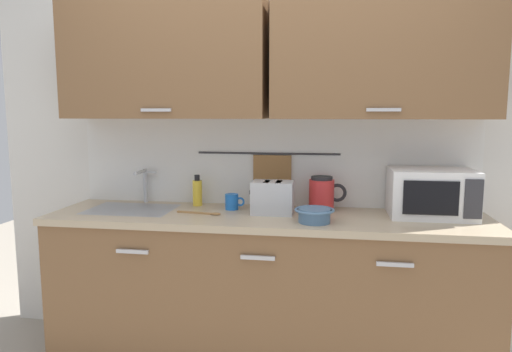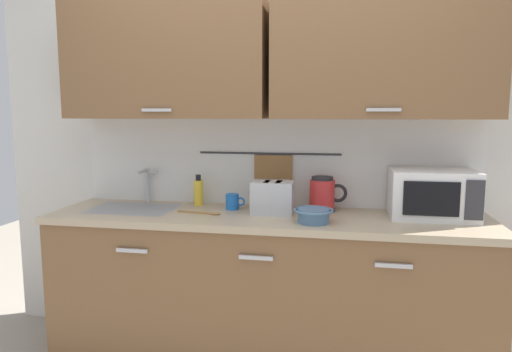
{
  "view_description": "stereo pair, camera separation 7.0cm",
  "coord_description": "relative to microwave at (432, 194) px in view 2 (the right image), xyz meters",
  "views": [
    {
      "loc": [
        0.36,
        -2.31,
        1.48
      ],
      "look_at": [
        -0.06,
        0.33,
        1.12
      ],
      "focal_mm": 32.64,
      "sensor_mm": 36.0,
      "label": 1
    },
    {
      "loc": [
        0.43,
        -2.3,
        1.48
      ],
      "look_at": [
        -0.06,
        0.33,
        1.12
      ],
      "focal_mm": 32.64,
      "sensor_mm": 36.0,
      "label": 2
    }
  ],
  "objects": [
    {
      "name": "electric_kettle",
      "position": [
        -0.61,
        0.06,
        -0.03
      ],
      "size": [
        0.23,
        0.16,
        0.21
      ],
      "color": "black",
      "rests_on": "counter_unit"
    },
    {
      "name": "back_wall_assembly",
      "position": [
        -0.93,
        0.12,
        0.49
      ],
      "size": [
        3.7,
        0.41,
        2.5
      ],
      "color": "silver",
      "rests_on": "ground"
    },
    {
      "name": "sink_faucet",
      "position": [
        -1.76,
        0.12,
        0.01
      ],
      "size": [
        0.09,
        0.17,
        0.22
      ],
      "color": "#B2B5BA",
      "rests_on": "counter_unit"
    },
    {
      "name": "dish_soap_bottle",
      "position": [
        -1.4,
        0.09,
        -0.05
      ],
      "size": [
        0.06,
        0.06,
        0.2
      ],
      "color": "yellow",
      "rests_on": "counter_unit"
    },
    {
      "name": "mixing_bowl",
      "position": [
        -0.65,
        -0.26,
        -0.09
      ],
      "size": [
        0.21,
        0.21,
        0.08
      ],
      "color": "#4C7093",
      "rests_on": "counter_unit"
    },
    {
      "name": "microwave",
      "position": [
        0.0,
        0.0,
        0.0
      ],
      "size": [
        0.46,
        0.35,
        0.27
      ],
      "color": "white",
      "rests_on": "counter_unit"
    },
    {
      "name": "toaster",
      "position": [
        -0.89,
        -0.07,
        -0.04
      ],
      "size": [
        0.26,
        0.17,
        0.19
      ],
      "color": "#B7BABF",
      "rests_on": "counter_unit"
    },
    {
      "name": "counter_unit",
      "position": [
        -0.94,
        -0.11,
        -0.58
      ],
      "size": [
        2.53,
        0.64,
        0.9
      ],
      "color": "brown",
      "rests_on": "ground"
    },
    {
      "name": "mug_near_sink",
      "position": [
        -1.15,
        0.0,
        -0.09
      ],
      "size": [
        0.12,
        0.08,
        0.09
      ],
      "color": "blue",
      "rests_on": "counter_unit"
    },
    {
      "name": "wooden_spoon",
      "position": [
        -1.28,
        -0.15,
        -0.13
      ],
      "size": [
        0.28,
        0.07,
        0.01
      ],
      "color": "#9E7042",
      "rests_on": "counter_unit"
    }
  ]
}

